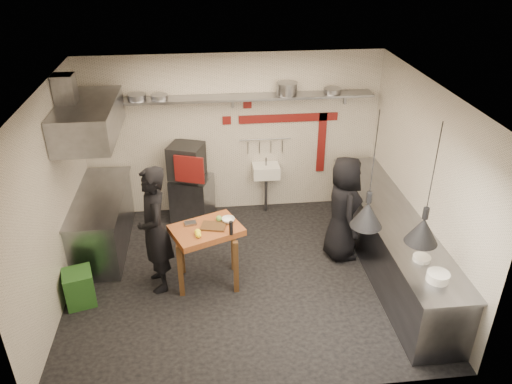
{
  "coord_description": "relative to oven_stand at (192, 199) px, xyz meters",
  "views": [
    {
      "loc": [
        -0.48,
        -5.85,
        4.59
      ],
      "look_at": [
        0.2,
        0.3,
        1.25
      ],
      "focal_mm": 35.0,
      "sensor_mm": 36.0,
      "label": 1
    }
  ],
  "objects": [
    {
      "name": "oven_glass",
      "position": [
        -0.03,
        -0.25,
        0.69
      ],
      "size": [
        0.37,
        0.15,
        0.34
      ],
      "primitive_type": "cube",
      "rotation": [
        0.0,
        0.0,
        -0.35
      ],
      "color": "black",
      "rests_on": "oven_door"
    },
    {
      "name": "wall_right",
      "position": [
        3.25,
        -1.75,
        1.0
      ],
      "size": [
        0.04,
        4.2,
        2.8
      ],
      "primitive_type": "cube",
      "color": "beige",
      "rests_on": "floor"
    },
    {
      "name": "red_tile_b",
      "position": [
        0.65,
        0.33,
        1.28
      ],
      "size": [
        0.14,
        0.02,
        0.14
      ],
      "primitive_type": "cube",
      "color": "maroon",
      "rests_on": "wall_back"
    },
    {
      "name": "cutting_board",
      "position": [
        0.32,
        -1.78,
        0.53
      ],
      "size": [
        0.37,
        0.3,
        0.02
      ],
      "primitive_type": "cube",
      "rotation": [
        0.0,
        0.0,
        -0.23
      ],
      "color": "#4B3019",
      "rests_on": "prep_table"
    },
    {
      "name": "counter_right_top",
      "position": [
        2.9,
        -1.75,
        0.52
      ],
      "size": [
        0.76,
        3.9,
        0.03
      ],
      "primitive_type": "cube",
      "color": "slate",
      "rests_on": "counter_right"
    },
    {
      "name": "stock_pot",
      "position": [
        1.63,
        0.17,
        1.84
      ],
      "size": [
        0.4,
        0.4,
        0.2
      ],
      "primitive_type": "cylinder",
      "rotation": [
        0.0,
        0.0,
        0.22
      ],
      "color": "slate",
      "rests_on": "back_shelf"
    },
    {
      "name": "wall_left",
      "position": [
        -1.75,
        -1.75,
        1.0
      ],
      "size": [
        0.04,
        4.2,
        2.8
      ],
      "primitive_type": "cube",
      "color": "beige",
      "rests_on": "floor"
    },
    {
      "name": "hood_duct",
      "position": [
        -1.6,
        -0.7,
        2.15
      ],
      "size": [
        0.28,
        0.28,
        0.5
      ],
      "primitive_type": "cube",
      "color": "slate",
      "rests_on": "ceiling"
    },
    {
      "name": "lemon_b",
      "position": [
        0.12,
        -2.01,
        0.56
      ],
      "size": [
        0.09,
        0.09,
        0.08
      ],
      "primitive_type": "sphere",
      "rotation": [
        0.0,
        0.0,
        -0.16
      ],
      "color": "yellow",
      "rests_on": "prep_table"
    },
    {
      "name": "red_band_vert",
      "position": [
        2.3,
        0.33,
        0.8
      ],
      "size": [
        0.14,
        0.02,
        1.1
      ],
      "primitive_type": "cube",
      "color": "maroon",
      "rests_on": "wall_back"
    },
    {
      "name": "pan_right",
      "position": [
        2.38,
        0.17,
        1.78
      ],
      "size": [
        0.36,
        0.36,
        0.08
      ],
      "primitive_type": "cylinder",
      "rotation": [
        0.0,
        0.0,
        -0.33
      ],
      "color": "slate",
      "rests_on": "back_shelf"
    },
    {
      "name": "shelf_bracket_left",
      "position": [
        -1.15,
        0.32,
        1.62
      ],
      "size": [
        0.04,
        0.06,
        0.24
      ],
      "primitive_type": "cube",
      "color": "slate",
      "rests_on": "wall_back"
    },
    {
      "name": "hand_sink",
      "position": [
        1.3,
        0.17,
        0.38
      ],
      "size": [
        0.46,
        0.34,
        0.22
      ],
      "primitive_type": "cube",
      "color": "silver",
      "rests_on": "wall_back"
    },
    {
      "name": "steel_tray",
      "position": [
        0.01,
        -1.67,
        0.54
      ],
      "size": [
        0.18,
        0.13,
        0.03
      ],
      "primitive_type": "cube",
      "rotation": [
        0.0,
        0.0,
        0.15
      ],
      "color": "slate",
      "rests_on": "prep_table"
    },
    {
      "name": "sink_tap",
      "position": [
        1.3,
        0.17,
        0.56
      ],
      "size": [
        0.03,
        0.03,
        0.14
      ],
      "primitive_type": "cylinder",
      "color": "slate",
      "rests_on": "hand_sink"
    },
    {
      "name": "wall_back",
      "position": [
        0.75,
        0.35,
        1.0
      ],
      "size": [
        5.0,
        0.04,
        2.8
      ],
      "primitive_type": "cube",
      "color": "beige",
      "rests_on": "floor"
    },
    {
      "name": "heat_lamp_near",
      "position": [
        2.19,
        -2.56,
        1.65
      ],
      "size": [
        0.43,
        0.43,
        1.5
      ],
      "primitive_type": null,
      "rotation": [
        0.0,
        0.0,
        0.1
      ],
      "color": "black",
      "rests_on": "ceiling"
    },
    {
      "name": "lemon_a",
      "position": [
        0.11,
        -1.94,
        0.56
      ],
      "size": [
        0.1,
        0.1,
        0.09
      ],
      "primitive_type": "sphere",
      "rotation": [
        0.0,
        0.0,
        0.11
      ],
      "color": "yellow",
      "rests_on": "prep_table"
    },
    {
      "name": "floor",
      "position": [
        0.75,
        -1.75,
        -0.4
      ],
      "size": [
        5.0,
        5.0,
        0.0
      ],
      "primitive_type": "plane",
      "color": "black",
      "rests_on": "ground"
    },
    {
      "name": "bowl",
      "position": [
        0.53,
        -1.67,
        0.55
      ],
      "size": [
        0.2,
        0.2,
        0.06
      ],
      "primitive_type": "imported",
      "rotation": [
        0.0,
        0.0,
        0.1
      ],
      "color": "silver",
      "rests_on": "prep_table"
    },
    {
      "name": "shelf_bracket_mid",
      "position": [
        0.75,
        0.32,
        1.62
      ],
      "size": [
        0.04,
        0.06,
        0.24
      ],
      "primitive_type": "cube",
      "color": "slate",
      "rests_on": "wall_back"
    },
    {
      "name": "wall_front",
      "position": [
        0.75,
        -3.85,
        1.0
      ],
      "size": [
        5.0,
        0.04,
        2.8
      ],
      "primitive_type": "cube",
      "color": "beige",
      "rests_on": "floor"
    },
    {
      "name": "ceiling",
      "position": [
        0.75,
        -1.75,
        2.4
      ],
      "size": [
        5.0,
        5.0,
        0.0
      ],
      "primitive_type": "plane",
      "color": "beige",
      "rests_on": "floor"
    },
    {
      "name": "counter_right",
      "position": [
        2.9,
        -1.75,
        0.05
      ],
      "size": [
        0.7,
        3.8,
        0.9
      ],
      "primitive_type": "cube",
      "color": "slate",
      "rests_on": "floor"
    },
    {
      "name": "small_bowl_right",
      "position": [
        2.85,
        -2.84,
        0.56
      ],
      "size": [
        0.24,
        0.24,
        0.05
      ],
      "primitive_type": "cylinder",
      "rotation": [
        0.0,
        0.0,
        0.07
      ],
      "color": "silver",
      "rests_on": "counter_right_top"
    },
    {
      "name": "oven_door",
      "position": [
        -0.01,
        -0.27,
        0.69
      ],
      "size": [
        0.48,
        0.2,
        0.46
      ],
      "primitive_type": "cube",
      "rotation": [
        0.0,
        0.0,
        -0.35
      ],
      "color": "maroon",
      "rests_on": "combi_oven"
    },
    {
      "name": "pan_mid_left",
      "position": [
        -0.41,
        0.17,
        1.78
      ],
      "size": [
        0.27,
        0.27,
        0.07
      ],
      "primitive_type": "cylinder",
      "rotation": [
        0.0,
        0.0,
        0.02
      ],
      "color": "slate",
      "rests_on": "back_shelf"
    },
    {
      "name": "shelf_bracket_right",
      "position": [
        2.65,
        0.32,
        1.62
      ],
      "size": [
        0.04,
        0.06,
        0.24
      ],
      "primitive_type": "cube",
      "color": "slate",
      "rests_on": "wall_back"
    },
    {
      "name": "prep_table",
      "position": [
        0.22,
        -1.78,
        0.06
      ],
      "size": [
        1.1,
        0.94,
        0.92
      ],
      "primitive_type": null,
      "rotation": [
        0.0,
        0.0,
        0.39
      ],
      "color": "brown",
      "rests_on": "floor"
    },
    {
      "name": "counter_left_top",
      "position": [
        -1.4,
        -0.7,
        0.52
      ],
      "size": [
        0.76,
        2.0,
        0.03
      ],
      "primitive_type": "cube",
      "color": "slate",
      "rests_on": "counter_left"
    },
    {
      "name": "back_shelf",
      "position": [
        0.75,
        0.17,
        1.72
      ],
      "size": [
        4.6,
        0.34,
        0.04
      ],
      "primitive_type": "cube",
      "color": "slate",
      "rests_on": "wall_back"
    },
    {
      "name": "pan_far_left",
      "position": [
        -0.76,
        0.17,
        1.79
      ],
      "size": [
        0.37,
        0.37,
        0.09
      ],
      "primitive_type": "cylinder",
      "rotation": [
        0.0,
        0.0,
        0.33
      ],
      "color": "slate",
      "rests_on": "back_shelf"
    },
    {
      "name": "red_band_horiz",
      "position": [
        1.7,
        0.33,
        1.28
      ],
      "size": [
        1.7,
        0.02,
        0.14
      ],
      "primitive_type": "cube",
      "color": "maroon",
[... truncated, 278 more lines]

